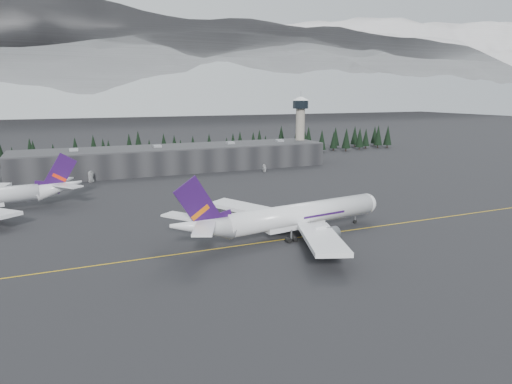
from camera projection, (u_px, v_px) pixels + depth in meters
name	position (u px, v px, depth m)	size (l,w,h in m)	color
ground	(284.00, 237.00, 128.45)	(1400.00, 1400.00, 0.00)	black
taxiline	(287.00, 239.00, 126.65)	(400.00, 0.40, 0.02)	gold
terminal	(177.00, 158.00, 239.28)	(160.00, 30.00, 12.60)	black
control_tower	(300.00, 122.00, 267.41)	(10.00, 10.00, 37.70)	gray
treeline	(162.00, 148.00, 272.22)	(360.00, 20.00, 15.00)	black
mountain_ridge	(84.00, 111.00, 1025.73)	(4400.00, 900.00, 420.00)	white
jet_main	(286.00, 217.00, 127.66)	(67.97, 62.40, 20.04)	silver
gse_vehicle_a	(91.00, 181.00, 206.80)	(2.48, 5.37, 1.49)	silver
gse_vehicle_b	(265.00, 171.00, 234.30)	(1.64, 4.07, 1.39)	silver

